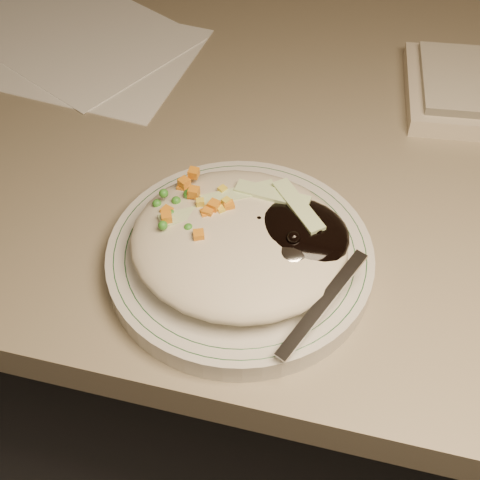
# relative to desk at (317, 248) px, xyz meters

# --- Properties ---
(desk) EXTENTS (1.40, 0.70, 0.74)m
(desk) POSITION_rel_desk_xyz_m (0.00, 0.00, 0.00)
(desk) COLOR gray
(desk) RESTS_ON ground
(plate) EXTENTS (0.24, 0.24, 0.02)m
(plate) POSITION_rel_desk_xyz_m (-0.05, -0.21, 0.21)
(plate) COLOR beige
(plate) RESTS_ON desk
(plate_rim) EXTENTS (0.23, 0.23, 0.00)m
(plate_rim) POSITION_rel_desk_xyz_m (-0.05, -0.21, 0.22)
(plate_rim) COLOR #144723
(plate_rim) RESTS_ON plate
(meal) EXTENTS (0.21, 0.19, 0.05)m
(meal) POSITION_rel_desk_xyz_m (-0.05, -0.21, 0.24)
(meal) COLOR #BEB49A
(meal) RESTS_ON plate
(papers) EXTENTS (0.36, 0.32, 0.00)m
(papers) POSITION_rel_desk_xyz_m (-0.36, 0.10, 0.20)
(papers) COLOR white
(papers) RESTS_ON desk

